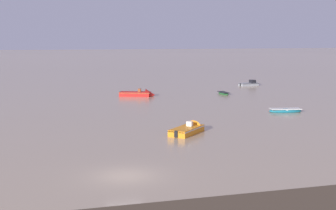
{
  "coord_description": "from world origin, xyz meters",
  "views": [
    {
      "loc": [
        -5.72,
        -30.96,
        9.35
      ],
      "look_at": [
        11.22,
        28.86,
        0.6
      ],
      "focal_mm": 50.29,
      "sensor_mm": 36.0,
      "label": 1
    }
  ],
  "objects_px": {
    "motorboat_moored_2": "(252,84)",
    "rowboat_moored_0": "(285,111)",
    "motorboat_moored_1": "(190,130)",
    "rowboat_moored_1": "(223,93)",
    "motorboat_moored_4": "(140,95)"
  },
  "relations": [
    {
      "from": "motorboat_moored_2",
      "to": "rowboat_moored_0",
      "type": "relative_size",
      "value": 1.06
    },
    {
      "from": "motorboat_moored_1",
      "to": "motorboat_moored_2",
      "type": "distance_m",
      "value": 50.23
    },
    {
      "from": "motorboat_moored_2",
      "to": "rowboat_moored_1",
      "type": "height_order",
      "value": "motorboat_moored_2"
    },
    {
      "from": "motorboat_moored_4",
      "to": "motorboat_moored_2",
      "type": "bearing_deg",
      "value": 45.78
    },
    {
      "from": "rowboat_moored_0",
      "to": "motorboat_moored_4",
      "type": "xyz_separation_m",
      "value": [
        -14.32,
        21.68,
        0.09
      ]
    },
    {
      "from": "motorboat_moored_1",
      "to": "motorboat_moored_2",
      "type": "relative_size",
      "value": 1.07
    },
    {
      "from": "motorboat_moored_4",
      "to": "rowboat_moored_1",
      "type": "bearing_deg",
      "value": 17.74
    },
    {
      "from": "motorboat_moored_2",
      "to": "rowboat_moored_1",
      "type": "relative_size",
      "value": 1.38
    },
    {
      "from": "motorboat_moored_4",
      "to": "rowboat_moored_0",
      "type": "bearing_deg",
      "value": -34.67
    },
    {
      "from": "rowboat_moored_1",
      "to": "motorboat_moored_4",
      "type": "bearing_deg",
      "value": 85.07
    },
    {
      "from": "rowboat_moored_1",
      "to": "motorboat_moored_4",
      "type": "relative_size",
      "value": 0.55
    },
    {
      "from": "motorboat_moored_1",
      "to": "motorboat_moored_2",
      "type": "height_order",
      "value": "motorboat_moored_2"
    },
    {
      "from": "motorboat_moored_1",
      "to": "rowboat_moored_1",
      "type": "xyz_separation_m",
      "value": [
        15.99,
        29.88,
        -0.1
      ]
    },
    {
      "from": "rowboat_moored_1",
      "to": "motorboat_moored_4",
      "type": "xyz_separation_m",
      "value": [
        -14.3,
        1.03,
        0.13
      ]
    },
    {
      "from": "rowboat_moored_1",
      "to": "rowboat_moored_0",
      "type": "bearing_deg",
      "value": 179.27
    }
  ]
}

